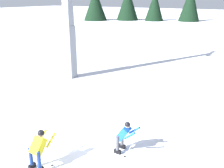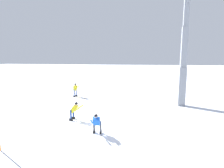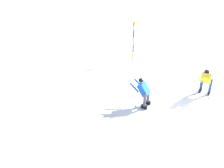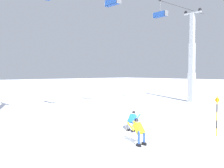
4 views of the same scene
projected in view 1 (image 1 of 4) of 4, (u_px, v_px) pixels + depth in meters
ground_plane at (89, 149)px, 10.19m from camera, size 260.00×260.00×0.00m
skier_carving_main at (124, 135)px, 9.77m from camera, size 1.78×0.73×1.50m
lift_tower_near at (68, 7)px, 17.66m from camera, size 0.68×3.07×12.26m
skier_distant_downhill at (38, 147)px, 8.85m from camera, size 0.71×1.69×1.60m
tree_line_ridge at (137, 4)px, 64.63m from camera, size 27.33×16.40×8.87m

